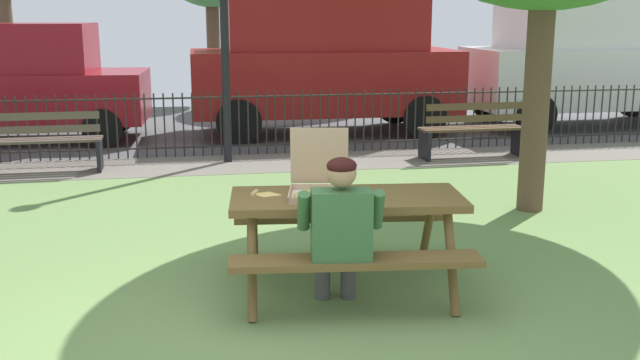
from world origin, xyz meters
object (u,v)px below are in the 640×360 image
(adult_at_table, at_px, (340,228))
(park_bench_center, at_px, (41,143))
(park_bench_right, at_px, (473,131))
(parked_car_left, at_px, (27,82))
(pizza_box_open, at_px, (319,184))
(pizza_slice_on_table, at_px, (264,193))
(picnic_table_foreground, at_px, (347,217))
(parked_car_center, at_px, (324,61))
(parked_car_right, at_px, (593,58))

(adult_at_table, distance_m, park_bench_center, 6.29)
(park_bench_right, relative_size, parked_car_left, 0.40)
(pizza_box_open, distance_m, adult_at_table, 0.57)
(pizza_box_open, height_order, pizza_slice_on_table, pizza_box_open)
(adult_at_table, bearing_deg, pizza_box_open, 96.76)
(park_bench_right, bearing_deg, picnic_table_foreground, -120.99)
(adult_at_table, bearing_deg, park_bench_center, 119.14)
(pizza_box_open, height_order, park_bench_right, pizza_box_open)
(picnic_table_foreground, height_order, parked_car_center, parked_car_center)
(park_bench_center, height_order, parked_car_right, parked_car_right)
(pizza_slice_on_table, xyz_separation_m, parked_car_left, (-3.24, 7.53, 0.23))
(adult_at_table, distance_m, parked_car_right, 10.50)
(pizza_box_open, relative_size, park_bench_right, 0.36)
(picnic_table_foreground, bearing_deg, parked_car_right, 50.16)
(adult_at_table, bearing_deg, pizza_slice_on_table, 126.58)
(pizza_slice_on_table, bearing_deg, pizza_box_open, -16.23)
(adult_at_table, distance_m, park_bench_right, 6.34)
(picnic_table_foreground, height_order, adult_at_table, adult_at_table)
(adult_at_table, xyz_separation_m, park_bench_center, (-3.06, 5.49, -0.24))
(pizza_slice_on_table, xyz_separation_m, park_bench_right, (3.64, 4.84, -0.36))
(pizza_slice_on_table, height_order, park_bench_right, park_bench_right)
(picnic_table_foreground, relative_size, parked_car_right, 0.41)
(picnic_table_foreground, relative_size, park_bench_center, 1.20)
(parked_car_right, bearing_deg, picnic_table_foreground, -129.84)
(parked_car_left, bearing_deg, parked_car_center, 0.00)
(picnic_table_foreground, bearing_deg, parked_car_center, 81.12)
(picnic_table_foreground, xyz_separation_m, adult_at_table, (-0.15, -0.49, 0.06))
(picnic_table_foreground, height_order, park_bench_center, park_bench_center)
(adult_at_table, relative_size, park_bench_right, 0.74)
(pizza_slice_on_table, height_order, parked_car_right, parked_car_right)
(pizza_box_open, xyz_separation_m, parked_car_center, (1.42, 7.65, 0.44))
(adult_at_table, xyz_separation_m, park_bench_right, (3.16, 5.49, -0.24))
(pizza_slice_on_table, relative_size, park_bench_right, 0.15)
(parked_car_right, bearing_deg, pizza_slice_on_table, -133.11)
(pizza_slice_on_table, relative_size, adult_at_table, 0.20)
(pizza_slice_on_table, relative_size, parked_car_left, 0.06)
(parked_car_left, distance_m, parked_car_right, 10.29)
(parked_car_center, bearing_deg, pizza_slice_on_table, -103.69)
(parked_car_center, bearing_deg, picnic_table_foreground, -98.88)
(picnic_table_foreground, distance_m, parked_car_left, 8.62)
(picnic_table_foreground, distance_m, pizza_slice_on_table, 0.68)
(picnic_table_foreground, bearing_deg, park_bench_center, 122.73)
(adult_at_table, height_order, park_bench_center, adult_at_table)
(park_bench_right, distance_m, parked_car_left, 7.41)
(parked_car_left, height_order, parked_car_center, parked_car_center)
(parked_car_right, bearing_deg, parked_car_center, -180.00)
(pizza_box_open, bearing_deg, parked_car_left, 115.58)
(pizza_box_open, xyz_separation_m, park_bench_center, (-3.00, 4.96, -0.45))
(park_bench_right, xyz_separation_m, parked_car_right, (3.41, 2.68, 0.89))
(picnic_table_foreground, xyz_separation_m, pizza_box_open, (-0.22, 0.04, 0.27))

